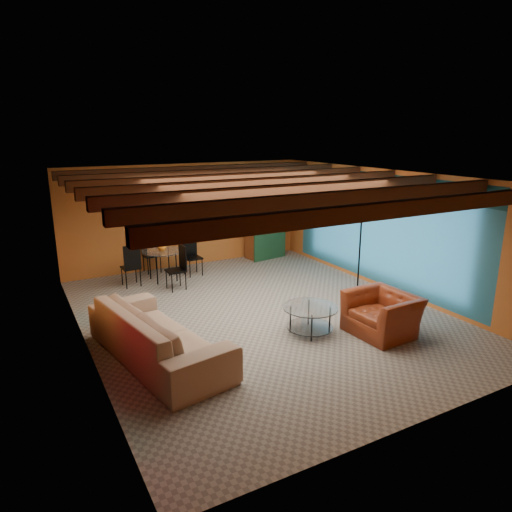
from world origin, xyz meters
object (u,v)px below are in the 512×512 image
coffee_table (310,320)px  vase (161,235)px  dining_table (163,260)px  armoire (265,225)px  sofa (158,334)px  potted_plant (265,183)px  armchair (382,314)px  floor_lamp (360,248)px

coffee_table → vase: bearing=108.2°
dining_table → armoire: size_ratio=1.04×
dining_table → sofa: bearing=-108.6°
armoire → potted_plant: bearing=0.0°
dining_table → potted_plant: potted_plant is taller
armchair → floor_lamp: (1.00, 1.81, 0.68)m
armchair → coffee_table: armchair is taller
floor_lamp → potted_plant: potted_plant is taller
sofa → vase: vase is taller
dining_table → potted_plant: (3.22, 0.67, 1.61)m
armchair → coffee_table: size_ratio=1.16×
sofa → coffee_table: bearing=-107.7°
armchair → dining_table: 5.42m
armoire → vase: 3.29m
sofa → coffee_table: size_ratio=2.98×
armoire → vase: armoire is taller
armchair → coffee_table: (-1.10, 0.63, -0.12)m
coffee_table → floor_lamp: (2.11, 1.18, 0.80)m
coffee_table → vase: size_ratio=4.78×
dining_table → vase: vase is taller
dining_table → armchair: bearing=-62.8°
floor_lamp → potted_plant: 3.84m
dining_table → floor_lamp: 4.63m
dining_table → armoire: bearing=11.8°
armchair → vase: vase is taller
sofa → armchair: size_ratio=2.57×
dining_table → coffee_table: bearing=-71.8°
sofa → armchair: 3.90m
coffee_table → dining_table: bearing=108.2°
potted_plant → dining_table: bearing=-168.2°
coffee_table → dining_table: 4.42m
dining_table → vase: 0.61m
dining_table → floor_lamp: (3.48, -3.01, 0.54)m
armoire → potted_plant: size_ratio=4.06×
floor_lamp → vase: bearing=139.2°
coffee_table → vase: (-1.38, 4.19, 0.87)m
coffee_table → armoire: armoire is taller
potted_plant → vase: size_ratio=2.25×
potted_plant → floor_lamp: bearing=-85.9°
sofa → potted_plant: bearing=-55.2°
armchair → dining_table: size_ratio=0.58×
armchair → floor_lamp: floor_lamp is taller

